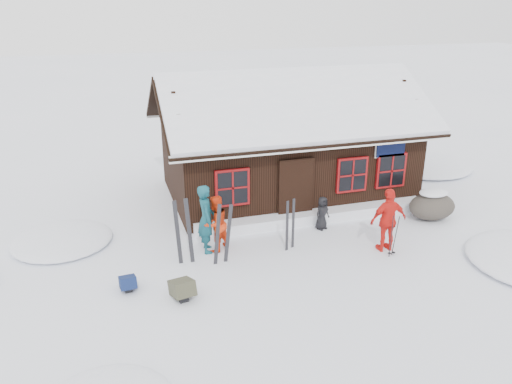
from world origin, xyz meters
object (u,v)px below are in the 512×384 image
skier_orange_right (388,220)px  ski_poles (393,237)px  ski_pair_left (223,235)px  skier_teal (206,219)px  boulder (432,205)px  backpack_blue (128,285)px  skier_orange_left (216,224)px  skier_crouched (322,213)px  backpack_olive (182,291)px

skier_orange_right → ski_poles: bearing=87.0°
ski_pair_left → skier_teal: bearing=114.6°
skier_orange_right → boulder: size_ratio=1.20×
boulder → ski_pair_left: bearing=-173.2°
boulder → backpack_blue: 9.59m
skier_orange_left → ski_poles: skier_orange_left is taller
skier_orange_left → skier_crouched: (3.37, 0.41, -0.28)m
backpack_blue → skier_teal: bearing=28.0°
ski_pair_left → backpack_blue: (-2.50, -0.63, -0.67)m
boulder → backpack_blue: size_ratio=2.98×
skier_orange_left → backpack_blue: (-2.48, -1.38, -0.66)m
skier_teal → skier_crouched: skier_teal is taller
skier_orange_right → backpack_olive: 5.88m
skier_orange_right → ski_poles: 0.49m
skier_teal → ski_pair_left: skier_teal is taller
skier_orange_left → backpack_blue: skier_orange_left is taller
skier_teal → backpack_olive: 2.52m
skier_orange_left → skier_crouched: bearing=153.6°
backpack_olive → skier_teal: bearing=53.8°
skier_teal → backpack_blue: size_ratio=3.81×
backpack_blue → backpack_olive: (1.19, -0.73, 0.04)m
skier_teal → ski_pair_left: 0.85m
skier_orange_right → boulder: 2.94m
skier_teal → backpack_blue: skier_teal is taller
skier_orange_left → boulder: (7.00, 0.08, -0.36)m
skier_orange_left → backpack_blue: size_ratio=3.16×
skier_orange_right → ski_poles: (-0.02, -0.35, -0.34)m
skier_orange_right → skier_teal: bearing=-16.7°
ski_pair_left → backpack_olive: bearing=-128.0°
ski_poles → backpack_blue: (-6.95, 0.35, -0.43)m
skier_teal → ski_pair_left: (0.27, -0.79, -0.16)m
backpack_blue → skier_orange_right: bearing=-4.6°
skier_crouched → skier_orange_right: bearing=-80.9°
skier_orange_left → ski_pair_left: size_ratio=0.93×
skier_crouched → backpack_blue: size_ratio=2.04×
skier_orange_left → skier_orange_right: 4.70m
skier_teal → skier_orange_right: 4.95m
ski_pair_left → backpack_olive: 1.99m
skier_orange_left → skier_orange_right: (4.49, -1.38, 0.10)m
boulder → backpack_blue: bearing=-171.3°
backpack_olive → ski_pair_left: bearing=35.7°
skier_orange_right → skier_crouched: skier_orange_right is taller
backpack_olive → skier_orange_right: bearing=-3.1°
boulder → backpack_blue: boulder is taller
skier_orange_right → backpack_blue: (-6.97, 0.01, -0.77)m
skier_orange_left → backpack_blue: bearing=-4.2°
skier_crouched → ski_pair_left: size_ratio=0.60×
boulder → ski_pair_left: size_ratio=0.88×
skier_crouched → ski_poles: bearing=-85.7°
ski_pair_left → skier_orange_left: bearing=97.7°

